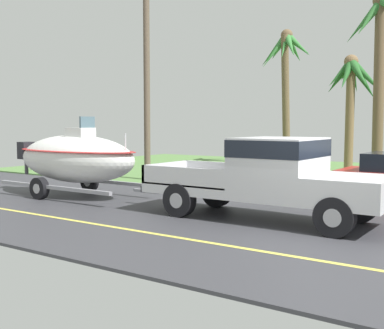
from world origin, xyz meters
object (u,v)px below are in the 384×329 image
at_px(palm_tree_mid, 353,85).
at_px(palm_tree_far_right, 286,62).
at_px(pickup_truck_towing, 277,175).
at_px(palm_tree_near_left, 382,45).
at_px(utility_pole, 147,60).
at_px(boat_on_trailer, 75,158).

height_order(palm_tree_mid, palm_tree_far_right, palm_tree_far_right).
relative_size(pickup_truck_towing, palm_tree_near_left, 0.86).
bearing_deg(utility_pole, palm_tree_mid, 50.32).
height_order(palm_tree_near_left, utility_pole, utility_pole).
bearing_deg(utility_pole, pickup_truck_towing, -30.23).
distance_m(boat_on_trailer, utility_pole, 5.58).
xyz_separation_m(pickup_truck_towing, palm_tree_mid, (-1.70, 11.20, 2.81)).
relative_size(boat_on_trailer, palm_tree_mid, 1.12).
distance_m(pickup_truck_towing, palm_tree_near_left, 9.28).
xyz_separation_m(palm_tree_near_left, palm_tree_far_right, (-6.09, 5.47, 0.36)).
bearing_deg(boat_on_trailer, palm_tree_mid, 66.19).
bearing_deg(boat_on_trailer, palm_tree_far_right, 87.19).
height_order(pickup_truck_towing, utility_pole, utility_pole).
xyz_separation_m(boat_on_trailer, utility_pole, (-0.77, 4.32, 3.45)).
height_order(palm_tree_near_left, palm_tree_far_right, palm_tree_far_right).
height_order(pickup_truck_towing, palm_tree_mid, palm_tree_mid).
distance_m(palm_tree_far_right, utility_pole, 9.68).
height_order(boat_on_trailer, palm_tree_far_right, palm_tree_far_right).
height_order(palm_tree_mid, utility_pole, utility_pole).
bearing_deg(palm_tree_far_right, boat_on_trailer, -92.81).
height_order(palm_tree_near_left, palm_tree_mid, palm_tree_near_left).
bearing_deg(utility_pole, boat_on_trailer, -79.92).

